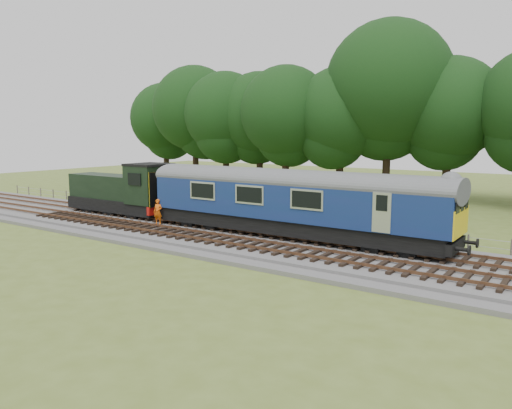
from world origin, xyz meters
The scene contains 9 objects.
ground centered at (0.00, 0.00, 0.00)m, with size 120.00×120.00×0.00m, color #546525.
ballast centered at (0.00, 0.00, 0.17)m, with size 70.00×7.00×0.35m, color #4C4C4F.
track_north centered at (0.00, 1.40, 0.42)m, with size 67.20×2.40×0.21m.
track_south centered at (0.00, -1.60, 0.42)m, with size 67.20×2.40×0.21m.
fence centered at (0.00, 4.50, 0.00)m, with size 64.00×0.12×1.00m, color #6B6054, non-canonical shape.
tree_line centered at (0.00, 22.00, 0.00)m, with size 70.00×8.00×18.00m, color black, non-canonical shape.
dmu_railcar centered at (1.24, 1.40, 2.61)m, with size 18.05×2.86×3.88m.
shunter_loco centered at (-12.69, 1.40, 1.97)m, with size 8.91×2.60×3.38m.
worker centered at (-7.68, -0.09, 1.16)m, with size 0.59×0.39×1.63m, color #EA5B0C.
Camera 1 is at (15.31, -22.26, 6.17)m, focal length 35.00 mm.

